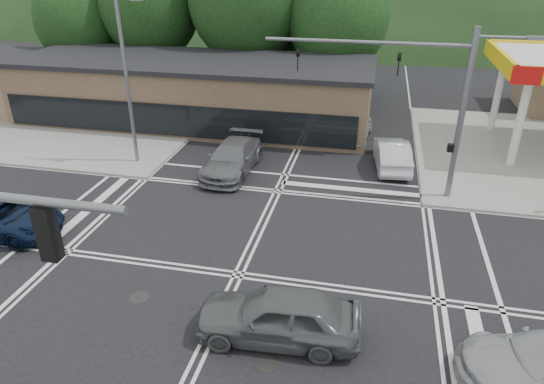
% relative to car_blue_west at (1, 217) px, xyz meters
% --- Properties ---
extents(ground, '(120.00, 120.00, 0.00)m').
position_rel_car_blue_west_xyz_m(ground, '(10.59, -0.80, -0.73)').
color(ground, black).
rests_on(ground, ground).
extents(sidewalk_nw, '(16.00, 16.00, 0.15)m').
position_rel_car_blue_west_xyz_m(sidewalk_nw, '(-4.41, 14.20, -0.66)').
color(sidewalk_nw, gray).
rests_on(sidewalk_nw, ground).
extents(commercial_row, '(24.00, 8.00, 4.00)m').
position_rel_car_blue_west_xyz_m(commercial_row, '(2.59, 16.20, 1.27)').
color(commercial_row, brown).
rests_on(commercial_row, ground).
extents(hill_north, '(252.00, 126.00, 140.00)m').
position_rel_car_blue_west_xyz_m(hill_north, '(10.59, 89.20, -0.73)').
color(hill_north, black).
rests_on(hill_north, ground).
extents(tree_n_a, '(8.00, 8.00, 11.75)m').
position_rel_car_blue_west_xyz_m(tree_n_a, '(-3.41, 23.20, 6.41)').
color(tree_n_a, '#382619').
rests_on(tree_n_a, ground).
extents(tree_n_c, '(7.60, 7.60, 10.87)m').
position_rel_car_blue_west_xyz_m(tree_n_c, '(11.59, 23.20, 5.76)').
color(tree_n_c, '#382619').
rests_on(tree_n_c, ground).
extents(tree_n_d, '(6.80, 6.80, 9.76)m').
position_rel_car_blue_west_xyz_m(tree_n_d, '(-9.41, 22.20, 5.11)').
color(tree_n_d, '#382619').
rests_on(tree_n_d, ground).
extents(tree_n_e, '(8.40, 8.40, 11.98)m').
position_rel_car_blue_west_xyz_m(tree_n_e, '(8.59, 27.20, 6.41)').
color(tree_n_e, '#382619').
rests_on(tree_n_e, ground).
extents(streetlight_nw, '(2.50, 0.25, 9.00)m').
position_rel_car_blue_west_xyz_m(streetlight_nw, '(2.15, 8.20, 4.32)').
color(streetlight_nw, slate).
rests_on(streetlight_nw, ground).
extents(signal_mast_ne, '(11.65, 0.30, 8.00)m').
position_rel_car_blue_west_xyz_m(signal_mast_ne, '(17.53, 7.40, 4.34)').
color(signal_mast_ne, slate).
rests_on(signal_mast_ne, ground).
extents(car_blue_west, '(5.34, 2.59, 1.46)m').
position_rel_car_blue_west_xyz_m(car_blue_west, '(0.00, 0.00, 0.00)').
color(car_blue_west, black).
rests_on(car_blue_west, ground).
extents(car_grey_center, '(5.16, 2.34, 1.72)m').
position_rel_car_blue_west_xyz_m(car_grey_center, '(12.70, -3.61, 0.13)').
color(car_grey_center, '#56585A').
rests_on(car_grey_center, ground).
extents(car_queue_a, '(2.21, 4.96, 1.58)m').
position_rel_car_blue_west_xyz_m(car_queue_a, '(16.09, 10.73, 0.06)').
color(car_queue_a, silver).
rests_on(car_queue_a, ground).
extents(car_queue_b, '(2.32, 5.07, 1.69)m').
position_rel_car_blue_west_xyz_m(car_queue_b, '(13.74, 14.67, 0.11)').
color(car_queue_b, beige).
rests_on(car_queue_b, ground).
extents(car_northbound, '(2.45, 5.63, 1.61)m').
position_rel_car_blue_west_xyz_m(car_northbound, '(7.71, 8.20, 0.07)').
color(car_northbound, slate).
rests_on(car_northbound, ground).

